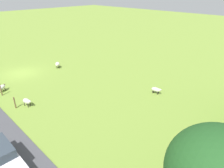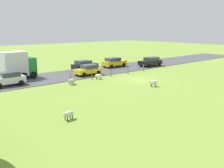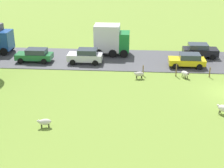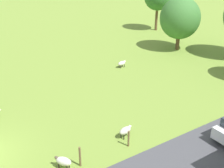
# 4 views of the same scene
# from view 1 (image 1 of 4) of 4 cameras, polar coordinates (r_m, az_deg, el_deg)

# --- Properties ---
(ground_plane) EXTENTS (160.00, 160.00, 0.00)m
(ground_plane) POSITION_cam_1_polar(r_m,az_deg,el_deg) (28.49, -23.85, 2.77)
(ground_plane) COLOR olive
(sheep_0) EXTENTS (0.66, 1.10, 0.73)m
(sheep_0) POSITION_cam_1_polar(r_m,az_deg,el_deg) (20.24, -22.60, -4.45)
(sheep_0) COLOR beige
(sheep_0) RESTS_ON ground_plane
(sheep_1) EXTENTS (0.96, 1.09, 0.79)m
(sheep_1) POSITION_cam_1_polar(r_m,az_deg,el_deg) (28.62, -14.90, 5.33)
(sheep_1) COLOR silver
(sheep_1) RESTS_ON ground_plane
(sheep_2) EXTENTS (0.62, 1.10, 0.67)m
(sheep_2) POSITION_cam_1_polar(r_m,az_deg,el_deg) (21.34, 12.17, -1.55)
(sheep_2) COLOR beige
(sheep_2) RESTS_ON ground_plane
(sheep_3) EXTENTS (1.06, 0.94, 0.72)m
(sheep_3) POSITION_cam_1_polar(r_m,az_deg,el_deg) (24.16, -28.33, -0.83)
(sheep_3) COLOR silver
(sheep_3) RESTS_ON ground_plane
(fence_post_3) EXTENTS (0.12, 0.12, 1.30)m
(fence_post_3) POSITION_cam_1_polar(r_m,az_deg,el_deg) (23.23, -28.52, -1.38)
(fence_post_3) COLOR brown
(fence_post_3) RESTS_ON ground_plane
(fence_post_4) EXTENTS (0.12, 0.12, 1.12)m
(fence_post_4) POSITION_cam_1_polar(r_m,az_deg,el_deg) (20.31, -25.43, -4.71)
(fence_post_4) COLOR brown
(fence_post_4) RESTS_ON ground_plane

